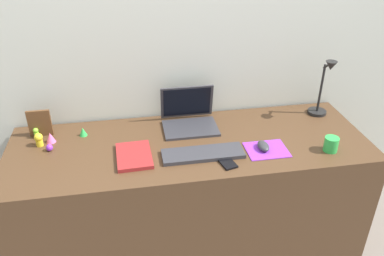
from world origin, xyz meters
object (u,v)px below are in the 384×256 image
Objects in this scene: picture_frame at (40,123)px; toy_figurine_lime at (36,133)px; desk_lamp at (323,90)px; toy_figurine_pink at (50,138)px; toy_figurine_purple at (49,148)px; mouse at (263,146)px; toy_figurine_green at (83,132)px; notebook_pad at (134,156)px; keyboard at (203,154)px; toy_figurine_yellow at (39,139)px; coffee_mug at (331,144)px; laptop at (189,116)px; cell_phone at (226,162)px.

toy_figurine_lime is (-0.02, -0.02, -0.04)m from picture_frame.
picture_frame is (-1.59, 0.04, -0.09)m from desk_lamp.
desk_lamp is 5.93× the size of toy_figurine_lime.
toy_figurine_pink is 1.47× the size of toy_figurine_purple.
toy_figurine_green is at bearing 161.79° from mouse.
notebook_pad is at bearing -166.72° from desk_lamp.
toy_figurine_pink is at bearing 161.14° from keyboard.
toy_figurine_purple is 0.08m from toy_figurine_yellow.
mouse is 2.05× the size of toy_figurine_green.
toy_figurine_pink is (-1.53, -0.04, -0.14)m from desk_lamp.
toy_figurine_green reaches higher than toy_figurine_purple.
coffee_mug is 1.39× the size of toy_figurine_pink.
desk_lamp reaches higher than picture_frame.
laptop is 0.32m from keyboard.
notebook_pad is (-0.32, -0.28, -0.04)m from laptop.
toy_figurine_lime is at bearing -179.91° from laptop.
toy_figurine_yellow is 0.09m from toy_figurine_lime.
picture_frame is at bearing 157.47° from keyboard.
mouse is 2.58× the size of toy_figurine_purple.
toy_figurine_lime is (-0.09, 0.14, 0.01)m from toy_figurine_purple.
picture_frame is (-0.92, 0.42, 0.07)m from cell_phone.
picture_frame is at bearing 140.55° from cell_phone.
coffee_mug is at bearing -9.82° from toy_figurine_purple.
picture_frame reaches higher than toy_figurine_lime.
desk_lamp reaches higher than coffee_mug.
picture_frame is 2.06× the size of toy_figurine_yellow.
coffee_mug is at bearing -16.49° from toy_figurine_green.
toy_figurine_pink reaches higher than mouse.
laptop is at bearing -1.45° from picture_frame.
toy_figurine_yellow reaches higher than cell_phone.
toy_figurine_lime is at bearing 149.05° from notebook_pad.
laptop is 5.05× the size of toy_figurine_lime.
desk_lamp is 1.53m from toy_figurine_pink.
toy_figurine_pink reaches higher than toy_figurine_green.
keyboard is 7.46× the size of toy_figurine_pink.
keyboard is 11.00× the size of toy_figurine_purple.
toy_figurine_pink is 0.10m from toy_figurine_lime.
notebook_pad is 6.44× the size of toy_figurine_purple.
coffee_mug reaches higher than toy_figurine_green.
keyboard is 0.83m from desk_lamp.
notebook_pad is 3.30× the size of toy_figurine_yellow.
coffee_mug is (-0.12, -0.37, -0.13)m from desk_lamp.
mouse is 0.96m from toy_figurine_green.
notebook_pad is 0.37m from toy_figurine_green.
toy_figurine_pink is at bearing -178.51° from desk_lamp.
desk_lamp reaches higher than toy_figurine_green.
toy_figurine_pink is 0.75× the size of toy_figurine_yellow.
laptop is at bearing 1.90° from toy_figurine_green.
mouse is 1.32× the size of toy_figurine_yellow.
picture_frame is at bearing 164.43° from coffee_mug.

